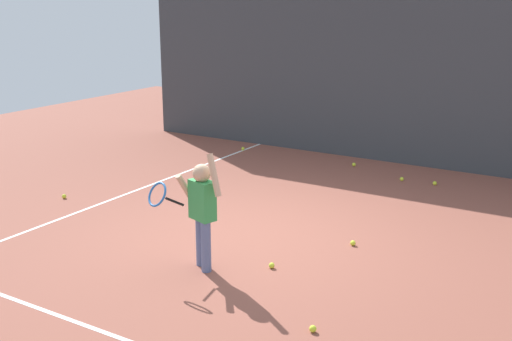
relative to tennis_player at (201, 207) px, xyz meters
name	(u,v)px	position (x,y,z in m)	size (l,w,h in m)	color
ground_plane	(253,234)	(-0.05, 1.18, -0.73)	(20.00, 20.00, 0.00)	brown
court_line_baseline	(94,328)	(-0.05, -1.61, -0.72)	(9.00, 0.05, 0.00)	white
court_line_sideline	(150,185)	(-2.61, 2.18, -0.72)	(0.05, 9.00, 0.00)	white
back_fence_windscreen	(384,62)	(-0.05, 5.63, 1.09)	(10.18, 0.08, 3.62)	#383D42
fence_post_0	(169,46)	(-5.00, 5.69, 1.16)	(0.09, 0.09, 3.77)	slate
fence_post_1	(385,57)	(-0.05, 5.69, 1.16)	(0.09, 0.09, 3.77)	slate
tennis_player	(201,207)	(0.00, 0.00, 0.00)	(0.84, 0.57, 1.35)	slate
tennis_ball_0	(353,243)	(1.18, 1.49, -0.69)	(0.07, 0.07, 0.07)	#CCE033
tennis_ball_1	(402,179)	(0.77, 4.52, -0.69)	(0.07, 0.07, 0.07)	#CCE033
tennis_ball_2	(243,149)	(-2.62, 4.96, -0.69)	(0.07, 0.07, 0.07)	#CCE033
tennis_ball_3	(435,183)	(1.30, 4.56, -0.69)	(0.07, 0.07, 0.07)	#CCE033
tennis_ball_4	(64,196)	(-3.26, 0.96, -0.69)	(0.07, 0.07, 0.07)	#CCE033
tennis_ball_6	(354,165)	(-0.27, 4.97, -0.69)	(0.07, 0.07, 0.07)	#CCE033
tennis_ball_7	(272,265)	(0.67, 0.40, -0.69)	(0.07, 0.07, 0.07)	#CCE033
tennis_ball_8	(313,329)	(1.69, -0.61, -0.69)	(0.07, 0.07, 0.07)	#CCE033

